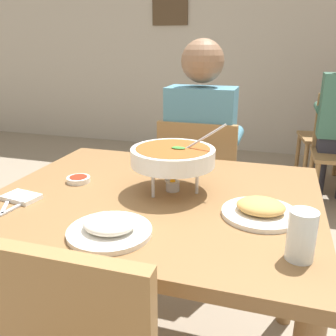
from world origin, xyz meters
TOP-DOWN VIEW (x-y plane):
  - cafe_rear_partition at (0.00, 3.48)m, footprint 10.00×0.10m
  - picture_frame_hung at (-0.97, 3.42)m, footprint 0.44×0.03m
  - dining_table_main at (0.00, 0.00)m, footprint 1.14×0.95m
  - chair_diner_main at (-0.00, 0.76)m, footprint 0.44×0.44m
  - diner_main at (0.00, 0.79)m, footprint 0.40×0.45m
  - curry_bowl at (0.05, 0.05)m, footprint 0.33×0.30m
  - rice_plate at (-0.03, -0.31)m, footprint 0.24×0.24m
  - appetizer_plate at (0.37, -0.07)m, footprint 0.24×0.24m
  - sauce_dish at (-0.33, 0.03)m, footprint 0.09×0.09m
  - napkin_folded at (-0.43, -0.18)m, footprint 0.13×0.10m
  - fork_utensil at (-0.45, -0.23)m, footprint 0.09×0.16m
  - spoon_utensil at (-0.40, -0.23)m, footprint 0.03×0.17m
  - drink_glass at (0.48, -0.29)m, footprint 0.07×0.07m
  - chair_bg_right at (0.93, 2.55)m, footprint 0.50×0.50m

SIDE VIEW (x-z plane):
  - chair_diner_main at x=0.00m, z-range 0.06..0.96m
  - chair_bg_right at x=0.93m, z-range 0.06..0.96m
  - dining_table_main at x=0.00m, z-range 0.27..1.04m
  - diner_main at x=0.00m, z-range 0.09..1.40m
  - fork_utensil at x=-0.45m, z-range 0.77..0.78m
  - spoon_utensil at x=-0.40m, z-range 0.77..0.78m
  - napkin_folded at x=-0.43m, z-range 0.77..0.79m
  - sauce_dish at x=-0.33m, z-range 0.77..0.79m
  - rice_plate at x=-0.03m, z-range 0.76..0.82m
  - appetizer_plate at x=0.37m, z-range 0.76..0.82m
  - drink_glass at x=0.48m, z-range 0.77..0.90m
  - curry_bowl at x=0.05m, z-range 0.77..1.03m
  - cafe_rear_partition at x=0.00m, z-range 0.00..3.00m
  - picture_frame_hung at x=-0.97m, z-range 1.50..2.06m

